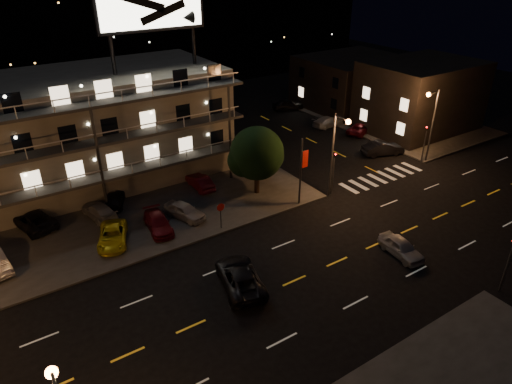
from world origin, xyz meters
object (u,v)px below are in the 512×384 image
lot_car_7 (99,211)px  road_car_east (401,247)px  lot_car_2 (113,236)px  road_car_west (240,277)px  lot_car_4 (185,211)px  tree (256,155)px  side_car_0 (383,148)px

lot_car_7 → road_car_east: lot_car_7 is taller
lot_car_2 → lot_car_7: (0.27, 4.42, 0.00)m
lot_car_7 → road_car_west: size_ratio=0.79×
lot_car_7 → lot_car_2: bearing=76.8°
lot_car_7 → road_car_east: 24.91m
lot_car_4 → road_car_west: size_ratio=0.72×
tree → road_car_east: size_ratio=1.66×
tree → road_car_west: bearing=-128.2°
lot_car_2 → side_car_0: side_car_0 is taller
side_car_0 → road_car_east: bearing=155.2°
lot_car_4 → road_car_east: size_ratio=1.00×
lot_car_2 → road_car_west: road_car_west is taller
lot_car_2 → road_car_east: lot_car_2 is taller
lot_car_2 → road_car_east: 22.19m
lot_car_2 → road_car_east: bearing=-15.4°
tree → side_car_0: size_ratio=1.38×
lot_car_2 → side_car_0: 31.02m
road_car_east → lot_car_4: bearing=136.0°
lot_car_2 → lot_car_4: bearing=24.8°
lot_car_4 → road_car_east: (11.38, -13.71, -0.15)m
lot_car_4 → side_car_0: size_ratio=0.84×
road_car_east → lot_car_2: bearing=149.3°
road_car_west → tree: bearing=-113.4°
tree → lot_car_4: 8.30m
lot_car_7 → side_car_0: side_car_0 is taller
lot_car_7 → side_car_0: size_ratio=0.92×
lot_car_4 → lot_car_7: 7.31m
tree → lot_car_4: tree is taller
lot_car_7 → road_car_west: (5.39, -14.18, -0.02)m
lot_car_2 → road_car_east: size_ratio=1.14×
lot_car_2 → lot_car_4: lot_car_4 is taller
lot_car_4 → side_car_0: bearing=-20.1°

